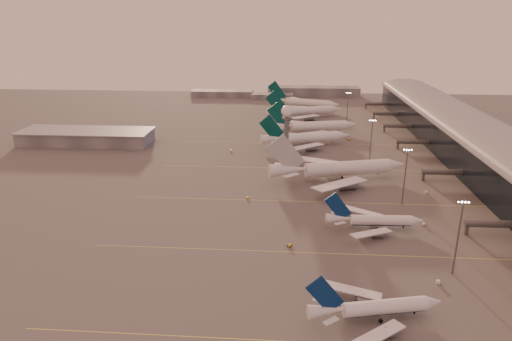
{
  "coord_description": "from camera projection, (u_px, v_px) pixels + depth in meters",
  "views": [
    {
      "loc": [
        5.99,
        -128.06,
        76.15
      ],
      "look_at": [
        -8.28,
        68.09,
        9.16
      ],
      "focal_mm": 32.0,
      "sensor_mm": 36.0,
      "label": 1
    }
  ],
  "objects": [
    {
      "name": "narrowbody_mid",
      "position": [
        374.0,
        222.0,
        170.63
      ],
      "size": [
        37.23,
        29.71,
        14.54
      ],
      "color": "white",
      "rests_on": "ground"
    },
    {
      "name": "ground",
      "position": [
        266.0,
        266.0,
        145.87
      ],
      "size": [
        700.0,
        700.0,
        0.0
      ],
      "primitive_type": "plane",
      "color": "#4F4D4D",
      "rests_on": "ground"
    },
    {
      "name": "radar_tower",
      "position": [
        287.0,
        121.0,
        252.06
      ],
      "size": [
        6.4,
        6.4,
        31.1
      ],
      "color": "#52555A",
      "rests_on": "ground"
    },
    {
      "name": "greentail_d",
      "position": [
        303.0,
        104.0,
        390.56
      ],
      "size": [
        61.03,
        48.55,
        22.86
      ],
      "color": "white",
      "rests_on": "ground"
    },
    {
      "name": "terminal",
      "position": [
        482.0,
        147.0,
        239.0
      ],
      "size": [
        57.0,
        362.0,
        23.04
      ],
      "color": "black",
      "rests_on": "ground"
    },
    {
      "name": "hangar",
      "position": [
        86.0,
        137.0,
        284.89
      ],
      "size": [
        82.0,
        27.0,
        8.5
      ],
      "color": "slate",
      "rests_on": "ground"
    },
    {
      "name": "mast_a",
      "position": [
        459.0,
        234.0,
        137.45
      ],
      "size": [
        3.6,
        0.56,
        25.0
      ],
      "color": "#52555A",
      "rests_on": "ground"
    },
    {
      "name": "gsv_truck_c",
      "position": [
        248.0,
        197.0,
        199.48
      ],
      "size": [
        5.25,
        3.7,
        2.0
      ],
      "color": "yellow",
      "rests_on": "ground"
    },
    {
      "name": "mast_d",
      "position": [
        347.0,
        107.0,
        326.96
      ],
      "size": [
        3.6,
        0.56,
        25.0
      ],
      "color": "#52555A",
      "rests_on": "ground"
    },
    {
      "name": "gsv_tug_hangar",
      "position": [
        349.0,
        140.0,
        293.14
      ],
      "size": [
        3.6,
        2.17,
        1.03
      ],
      "color": "yellow",
      "rests_on": "ground"
    },
    {
      "name": "gsv_catering_b",
      "position": [
        427.0,
        189.0,
        204.78
      ],
      "size": [
        6.07,
        3.67,
        4.65
      ],
      "color": "silver",
      "rests_on": "ground"
    },
    {
      "name": "widebody_white",
      "position": [
        339.0,
        172.0,
        221.25
      ],
      "size": [
        68.08,
        53.88,
        24.44
      ],
      "color": "white",
      "rests_on": "ground"
    },
    {
      "name": "gsv_truck_d",
      "position": [
        231.0,
        149.0,
        269.21
      ],
      "size": [
        3.54,
        6.48,
        2.48
      ],
      "color": "silver",
      "rests_on": "ground"
    },
    {
      "name": "greentail_c",
      "position": [
        304.0,
        113.0,
        356.74
      ],
      "size": [
        59.9,
        47.6,
        22.57
      ],
      "color": "white",
      "rests_on": "ground"
    },
    {
      "name": "taxiway_markings",
      "position": [
        342.0,
        202.0,
        196.67
      ],
      "size": [
        180.0,
        185.25,
        0.02
      ],
      "color": "#EADE52",
      "rests_on": "ground"
    },
    {
      "name": "greentail_b",
      "position": [
        313.0,
        128.0,
        308.24
      ],
      "size": [
        60.77,
        48.56,
        22.38
      ],
      "color": "white",
      "rests_on": "ground"
    },
    {
      "name": "mast_c",
      "position": [
        371.0,
        140.0,
        241.85
      ],
      "size": [
        3.6,
        0.56,
        25.0
      ],
      "color": "#52555A",
      "rests_on": "ground"
    },
    {
      "name": "mast_b",
      "position": [
        405.0,
        174.0,
        189.58
      ],
      "size": [
        3.6,
        0.56,
        25.0
      ],
      "color": "#52555A",
      "rests_on": "ground"
    },
    {
      "name": "gsv_truck_b",
      "position": [
        425.0,
        223.0,
        173.84
      ],
      "size": [
        6.09,
        3.37,
        2.33
      ],
      "color": "silver",
      "rests_on": "ground"
    },
    {
      "name": "distant_horizon",
      "position": [
        286.0,
        92.0,
        451.4
      ],
      "size": [
        165.0,
        37.5,
        9.0
      ],
      "color": "slate",
      "rests_on": "ground"
    },
    {
      "name": "gsv_catering_a",
      "position": [
        440.0,
        278.0,
        135.69
      ],
      "size": [
        5.71,
        3.38,
        4.38
      ],
      "color": "silver",
      "rests_on": "ground"
    },
    {
      "name": "narrowbody_near",
      "position": [
        375.0,
        310.0,
        119.55
      ],
      "size": [
        37.04,
        29.25,
        14.66
      ],
      "color": "white",
      "rests_on": "ground"
    },
    {
      "name": "gsv_tug_mid",
      "position": [
        290.0,
        246.0,
        158.07
      ],
      "size": [
        3.73,
        3.43,
        0.92
      ],
      "color": "yellow",
      "rests_on": "ground"
    },
    {
      "name": "greentail_a",
      "position": [
        306.0,
        140.0,
        279.41
      ],
      "size": [
        55.96,
        44.47,
        21.06
      ],
      "color": "white",
      "rests_on": "ground"
    }
  ]
}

